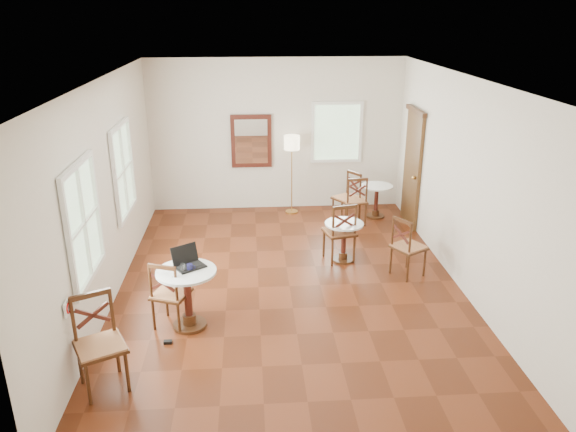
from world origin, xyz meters
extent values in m
plane|color=#59230F|center=(0.00, 0.00, 0.00)|extent=(7.00, 7.00, 0.00)
cube|color=silver|center=(0.00, 3.50, 1.50)|extent=(5.00, 0.02, 3.00)
cube|color=silver|center=(0.00, -3.50, 1.50)|extent=(5.00, 0.02, 3.00)
cube|color=silver|center=(-2.50, 0.00, 1.50)|extent=(0.02, 7.00, 3.00)
cube|color=silver|center=(2.50, 0.00, 1.50)|extent=(0.02, 7.00, 3.00)
cube|color=white|center=(0.00, 0.00, 3.00)|extent=(5.00, 7.00, 0.02)
cube|color=#523517|center=(2.46, 2.40, 1.05)|extent=(0.06, 0.90, 2.10)
cube|color=#422310|center=(2.44, 2.40, 2.15)|extent=(0.08, 1.02, 0.08)
sphere|color=#BF8C3F|center=(2.40, 2.08, 1.00)|extent=(0.07, 0.07, 0.07)
cube|color=#481B13|center=(-0.50, 3.46, 1.40)|extent=(0.80, 0.05, 1.05)
cube|color=white|center=(-0.50, 3.43, 1.40)|extent=(0.64, 0.02, 0.88)
cube|color=white|center=(-2.47, -2.10, 0.95)|extent=(0.02, 0.16, 0.16)
torus|color=red|center=(-2.46, -2.10, 0.95)|extent=(0.02, 0.12, 0.12)
cube|color=white|center=(-2.47, -1.20, 1.55)|extent=(0.06, 1.22, 1.42)
cube|color=white|center=(-2.47, 1.00, 1.55)|extent=(0.06, 1.22, 1.42)
cube|color=white|center=(1.20, 3.47, 1.55)|extent=(1.02, 0.06, 1.22)
cylinder|color=#422310|center=(-1.37, -1.00, 0.02)|extent=(0.43, 0.43, 0.04)
cylinder|color=#422310|center=(-1.37, -1.00, 0.11)|extent=(0.17, 0.17, 0.13)
cylinder|color=#481B13|center=(-1.37, -1.00, 0.43)|extent=(0.10, 0.10, 0.65)
cylinder|color=#422310|center=(-1.37, -1.00, 0.74)|extent=(0.15, 0.15, 0.06)
cylinder|color=white|center=(-1.37, -1.00, 0.78)|extent=(0.76, 0.76, 0.03)
cylinder|color=#422310|center=(0.94, 0.83, 0.02)|extent=(0.35, 0.35, 0.04)
cylinder|color=#422310|center=(0.94, 0.83, 0.09)|extent=(0.14, 0.14, 0.11)
cylinder|color=#481B13|center=(0.94, 0.83, 0.35)|extent=(0.08, 0.08, 0.53)
cylinder|color=#422310|center=(0.94, 0.83, 0.60)|extent=(0.12, 0.12, 0.05)
cylinder|color=white|center=(0.94, 0.83, 0.64)|extent=(0.62, 0.62, 0.03)
cylinder|color=#422310|center=(1.91, 2.77, 0.02)|extent=(0.35, 0.35, 0.04)
cylinder|color=#422310|center=(1.91, 2.77, 0.09)|extent=(0.14, 0.14, 0.11)
cylinder|color=#481B13|center=(1.91, 2.77, 0.35)|extent=(0.08, 0.08, 0.53)
cylinder|color=#422310|center=(1.91, 2.77, 0.60)|extent=(0.12, 0.12, 0.05)
cylinder|color=white|center=(1.91, 2.77, 0.64)|extent=(0.61, 0.61, 0.03)
cylinder|color=#422310|center=(-1.36, -0.84, 0.22)|extent=(0.04, 0.04, 0.44)
cylinder|color=#422310|center=(-1.48, -1.17, 0.22)|extent=(0.04, 0.04, 0.44)
cylinder|color=#422310|center=(-1.69, -0.72, 0.22)|extent=(0.04, 0.04, 0.44)
cylinder|color=#422310|center=(-1.81, -1.05, 0.22)|extent=(0.04, 0.04, 0.44)
cube|color=#422310|center=(-1.58, -0.94, 0.45)|extent=(0.55, 0.55, 0.03)
cube|color=#9F6540|center=(-1.58, -0.94, 0.46)|extent=(0.53, 0.53, 0.04)
cylinder|color=#422310|center=(-1.48, -1.17, 0.69)|extent=(0.04, 0.04, 0.49)
cylinder|color=#422310|center=(-1.81, -1.05, 0.69)|extent=(0.04, 0.04, 0.49)
cube|color=#422310|center=(-1.64, -1.11, 0.91)|extent=(0.36, 0.16, 0.05)
cube|color=#481B13|center=(-1.64, -1.11, 0.69)|extent=(0.31, 0.13, 0.22)
cube|color=#481B13|center=(-1.64, -1.11, 0.69)|extent=(0.31, 0.13, 0.22)
cylinder|color=#422310|center=(-2.26, -2.44, 0.25)|extent=(0.04, 0.04, 0.50)
cylinder|color=#422310|center=(-2.43, -2.08, 0.25)|extent=(0.04, 0.04, 0.50)
cylinder|color=#422310|center=(-1.90, -2.26, 0.25)|extent=(0.04, 0.04, 0.50)
cylinder|color=#422310|center=(-2.08, -1.90, 0.25)|extent=(0.04, 0.04, 0.50)
cube|color=#422310|center=(-2.17, -2.17, 0.51)|extent=(0.66, 0.66, 0.03)
cube|color=#9F6540|center=(-2.17, -2.17, 0.52)|extent=(0.63, 0.63, 0.04)
cylinder|color=#422310|center=(-2.43, -2.08, 0.78)|extent=(0.04, 0.04, 0.56)
cylinder|color=#422310|center=(-2.08, -1.90, 0.78)|extent=(0.04, 0.04, 0.56)
cube|color=#422310|center=(-2.26, -1.99, 1.04)|extent=(0.40, 0.22, 0.06)
cube|color=#481B13|center=(-2.26, -1.99, 0.79)|extent=(0.34, 0.19, 0.25)
cube|color=#481B13|center=(-2.26, -1.99, 0.79)|extent=(0.34, 0.19, 0.25)
cylinder|color=#422310|center=(1.01, 1.10, 0.24)|extent=(0.04, 0.04, 0.47)
cylinder|color=#422310|center=(1.10, 0.73, 0.24)|extent=(0.04, 0.04, 0.47)
cylinder|color=#422310|center=(0.64, 1.01, 0.24)|extent=(0.04, 0.04, 0.47)
cylinder|color=#422310|center=(0.73, 0.65, 0.24)|extent=(0.04, 0.04, 0.47)
cube|color=#422310|center=(0.87, 0.87, 0.48)|extent=(0.55, 0.55, 0.03)
cube|color=#9F6540|center=(0.87, 0.87, 0.49)|extent=(0.53, 0.53, 0.04)
cylinder|color=#422310|center=(1.10, 0.73, 0.73)|extent=(0.04, 0.04, 0.52)
cylinder|color=#422310|center=(0.73, 0.65, 0.73)|extent=(0.04, 0.04, 0.52)
cube|color=#422310|center=(0.91, 0.69, 0.97)|extent=(0.40, 0.13, 0.05)
cube|color=#481B13|center=(0.91, 0.69, 0.74)|extent=(0.34, 0.10, 0.23)
cube|color=#481B13|center=(0.91, 0.69, 0.74)|extent=(0.34, 0.10, 0.23)
cylinder|color=#422310|center=(2.08, 0.19, 0.22)|extent=(0.04, 0.04, 0.45)
cylinder|color=#422310|center=(1.77, 0.01, 0.22)|extent=(0.04, 0.04, 0.45)
cylinder|color=#422310|center=(1.90, 0.50, 0.22)|extent=(0.04, 0.04, 0.45)
cylinder|color=#422310|center=(1.59, 0.32, 0.22)|extent=(0.04, 0.04, 0.45)
cube|color=#422310|center=(1.84, 0.25, 0.45)|extent=(0.60, 0.60, 0.03)
cube|color=#9F6540|center=(1.84, 0.25, 0.47)|extent=(0.57, 0.57, 0.04)
cylinder|color=#422310|center=(1.77, 0.01, 0.70)|extent=(0.04, 0.04, 0.50)
cylinder|color=#422310|center=(1.59, 0.32, 0.70)|extent=(0.04, 0.04, 0.50)
cube|color=#422310|center=(1.68, 0.16, 0.93)|extent=(0.22, 0.35, 0.05)
cube|color=#481B13|center=(1.68, 0.16, 0.71)|extent=(0.18, 0.29, 0.22)
cube|color=#481B13|center=(1.68, 0.16, 0.71)|extent=(0.18, 0.29, 0.22)
cylinder|color=#422310|center=(1.57, 2.67, 0.22)|extent=(0.04, 0.04, 0.45)
cylinder|color=#422310|center=(1.61, 2.31, 0.22)|extent=(0.04, 0.04, 0.45)
cylinder|color=#422310|center=(1.21, 2.63, 0.22)|extent=(0.04, 0.04, 0.45)
cylinder|color=#422310|center=(1.25, 2.27, 0.22)|extent=(0.04, 0.04, 0.45)
cube|color=#422310|center=(1.41, 2.47, 0.45)|extent=(0.48, 0.48, 0.03)
cube|color=#9F6540|center=(1.41, 2.47, 0.47)|extent=(0.46, 0.46, 0.04)
cylinder|color=#422310|center=(1.61, 2.31, 0.69)|extent=(0.04, 0.04, 0.50)
cylinder|color=#422310|center=(1.25, 2.27, 0.69)|extent=(0.04, 0.04, 0.50)
cube|color=#422310|center=(1.43, 2.29, 0.92)|extent=(0.38, 0.08, 0.05)
cube|color=#481B13|center=(1.43, 2.29, 0.70)|extent=(0.32, 0.06, 0.22)
cube|color=#481B13|center=(1.43, 2.29, 0.70)|extent=(0.32, 0.06, 0.22)
cylinder|color=#422310|center=(1.04, 2.65, 0.22)|extent=(0.04, 0.04, 0.45)
cylinder|color=#422310|center=(1.34, 2.85, 0.22)|extent=(0.04, 0.04, 0.45)
cylinder|color=#422310|center=(1.23, 2.35, 0.22)|extent=(0.04, 0.04, 0.45)
cylinder|color=#422310|center=(1.53, 2.55, 0.22)|extent=(0.04, 0.04, 0.45)
cube|color=#422310|center=(1.29, 2.60, 0.45)|extent=(0.61, 0.61, 0.03)
cube|color=#9F6540|center=(1.29, 2.60, 0.47)|extent=(0.58, 0.58, 0.04)
cylinder|color=#422310|center=(1.34, 2.85, 0.70)|extent=(0.04, 0.04, 0.50)
cylinder|color=#422310|center=(1.53, 2.55, 0.70)|extent=(0.04, 0.04, 0.50)
cube|color=#422310|center=(1.44, 2.70, 0.93)|extent=(0.23, 0.34, 0.05)
cube|color=#481B13|center=(1.44, 2.70, 0.71)|extent=(0.20, 0.28, 0.22)
cube|color=#481B13|center=(1.44, 2.70, 0.71)|extent=(0.20, 0.28, 0.22)
cylinder|color=#BF8C3F|center=(0.28, 3.15, 0.01)|extent=(0.25, 0.25, 0.03)
cylinder|color=#BF8C3F|center=(0.28, 3.15, 0.72)|extent=(0.02, 0.02, 1.43)
cylinder|color=beige|center=(0.28, 3.15, 1.43)|extent=(0.30, 0.30, 0.27)
cube|color=black|center=(-1.33, -0.91, 0.81)|extent=(0.44, 0.41, 0.02)
cube|color=black|center=(-1.33, -0.91, 0.82)|extent=(0.32, 0.29, 0.00)
cube|color=black|center=(-1.40, -0.81, 0.94)|extent=(0.34, 0.26, 0.24)
cube|color=silver|center=(-1.40, -0.81, 0.94)|extent=(0.29, 0.22, 0.20)
ellipsoid|color=black|center=(-1.42, -0.78, 0.82)|extent=(0.11, 0.09, 0.04)
cylinder|color=#101035|center=(-1.32, -1.00, 0.84)|extent=(0.07, 0.07, 0.09)
torus|color=#101035|center=(-1.28, -1.00, 0.84)|extent=(0.06, 0.01, 0.06)
cylinder|color=white|center=(-1.41, -1.03, 0.85)|extent=(0.06, 0.06, 0.11)
cube|color=black|center=(-1.60, -1.38, 0.02)|extent=(0.10, 0.06, 0.04)
camera|label=1|loc=(-0.54, -7.25, 3.86)|focal=34.36mm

